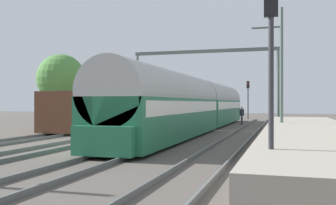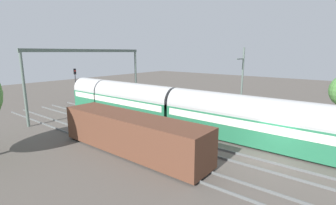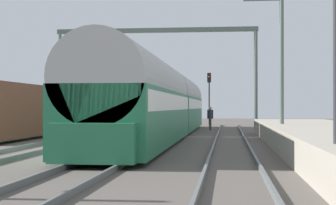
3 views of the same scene
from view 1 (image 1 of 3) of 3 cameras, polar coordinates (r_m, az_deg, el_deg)
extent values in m
plane|color=#544E47|center=(20.46, -7.00, -5.98)|extent=(120.00, 120.00, 0.00)
cube|color=#595C5C|center=(23.78, -21.37, -4.95)|extent=(0.08, 60.00, 0.16)
cube|color=#595C5C|center=(22.92, -18.54, -5.14)|extent=(0.08, 60.00, 0.16)
cube|color=#595C5C|center=(21.64, -13.39, -5.44)|extent=(0.08, 60.00, 0.16)
cube|color=#595C5C|center=(20.95, -9.98, -5.62)|extent=(0.08, 60.00, 0.16)
cube|color=#595C5C|center=(20.00, -3.87, -5.89)|extent=(0.08, 60.00, 0.16)
cube|color=#595C5C|center=(19.54, 0.09, -6.02)|extent=(0.08, 60.00, 0.16)
cube|color=#595C5C|center=(19.00, 7.01, -6.20)|extent=(0.08, 60.00, 0.16)
cube|color=#595C5C|center=(18.81, 11.34, -6.26)|extent=(0.08, 60.00, 0.16)
cube|color=#A39989|center=(20.72, 20.48, -4.65)|extent=(4.40, 28.00, 0.90)
cube|color=#236B47|center=(21.87, 0.04, -2.29)|extent=(2.90, 16.00, 2.20)
cube|color=silver|center=(21.85, 0.04, -0.64)|extent=(2.93, 15.36, 0.64)
cylinder|color=#ABABAB|center=(21.86, 0.04, 1.12)|extent=(2.84, 16.00, 2.84)
cube|color=#236B47|center=(37.81, 7.23, -1.34)|extent=(2.90, 16.00, 2.20)
cube|color=silver|center=(37.80, 7.23, -0.39)|extent=(2.93, 15.36, 0.64)
cylinder|color=#ABABAB|center=(37.80, 7.23, 0.63)|extent=(2.84, 16.00, 2.84)
cube|color=#236B47|center=(14.23, -9.67, -5.71)|extent=(2.40, 0.50, 1.10)
cube|color=#563323|center=(30.79, -10.07, -1.17)|extent=(2.80, 13.00, 2.70)
cube|color=black|center=(30.84, -10.07, -3.59)|extent=(2.52, 11.96, 0.10)
cylinder|color=#3C3C3C|center=(38.13, 10.97, -2.59)|extent=(0.25, 0.25, 0.85)
cube|color=#232833|center=(38.10, 10.97, -1.47)|extent=(0.43, 0.46, 0.64)
sphere|color=tan|center=(38.10, 10.97, -0.81)|extent=(0.24, 0.24, 0.24)
cylinder|color=#2D2D33|center=(10.36, 15.14, 0.37)|extent=(0.14, 0.14, 4.38)
cylinder|color=#2D2D33|center=(50.55, 11.86, -0.16)|extent=(0.14, 0.14, 4.03)
cube|color=black|center=(50.60, 11.86, 2.63)|extent=(0.36, 0.20, 0.90)
sphere|color=red|center=(50.48, 11.85, 2.71)|extent=(0.16, 0.16, 0.16)
cylinder|color=#54645C|center=(43.61, -4.60, 2.10)|extent=(0.28, 0.28, 7.50)
cylinder|color=#54645C|center=(40.60, 16.13, 2.26)|extent=(0.28, 0.28, 7.50)
cube|color=#54645C|center=(41.76, 5.39, 7.61)|extent=(15.83, 0.24, 0.36)
cylinder|color=#54645C|center=(24.55, 16.59, 4.36)|extent=(0.20, 0.20, 8.00)
cube|color=#54645C|center=(24.94, 14.49, 10.78)|extent=(1.80, 0.10, 0.10)
cylinder|color=#4C3826|center=(41.40, -15.67, -1.05)|extent=(0.36, 0.36, 2.77)
sphere|color=#4A843C|center=(41.47, -15.67, 3.49)|extent=(5.07, 5.07, 5.07)
camera|label=2|loc=(30.28, -44.45, 10.23)|focal=26.31mm
camera|label=3|loc=(3.28, -108.37, -7.17)|focal=58.72mm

